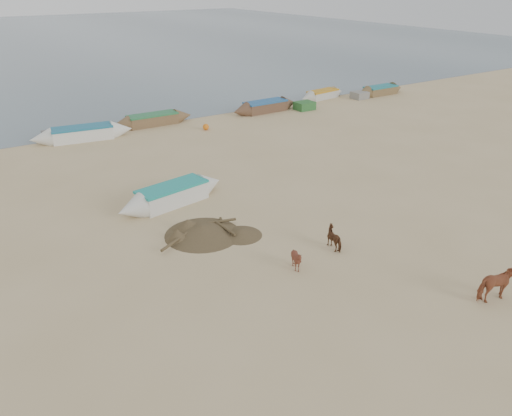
{
  "coord_description": "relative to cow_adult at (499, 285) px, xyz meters",
  "views": [
    {
      "loc": [
        -10.52,
        -12.11,
        10.01
      ],
      "look_at": [
        0.0,
        4.0,
        1.0
      ],
      "focal_mm": 35.0,
      "sensor_mm": 36.0,
      "label": 1
    }
  ],
  "objects": [
    {
      "name": "waterline_canoes",
      "position": [
        -4.66,
        25.74,
        -0.21
      ],
      "size": [
        55.39,
        4.1,
        0.92
      ],
      "color": "brown",
      "rests_on": "ground"
    },
    {
      "name": "cow_adult",
      "position": [
        0.0,
        0.0,
        0.0
      ],
      "size": [
        1.57,
        0.9,
        1.25
      ],
      "primitive_type": "imported",
      "rotation": [
        0.0,
        0.0,
        1.41
      ],
      "color": "brown",
      "rests_on": "ground"
    },
    {
      "name": "near_canoe",
      "position": [
        -5.81,
        13.25,
        -0.15
      ],
      "size": [
        5.95,
        2.3,
        0.95
      ],
      "primitive_type": null,
      "rotation": [
        0.0,
        0.0,
        0.18
      ],
      "color": "silver",
      "rests_on": "ground"
    },
    {
      "name": "ground",
      "position": [
        -3.91,
        4.84,
        -0.62
      ],
      "size": [
        140.0,
        140.0,
        0.0
      ],
      "primitive_type": "plane",
      "color": "tan",
      "rests_on": "ground"
    },
    {
      "name": "calf_right",
      "position": [
        -2.11,
        5.72,
        -0.18
      ],
      "size": [
        1.0,
        1.08,
        0.89
      ],
      "primitive_type": "imported",
      "rotation": [
        0.0,
        0.0,
        1.9
      ],
      "color": "#56311C",
      "rests_on": "ground"
    },
    {
      "name": "calf_front",
      "position": [
        -4.46,
        5.23,
        -0.18
      ],
      "size": [
        1.04,
        1.0,
        0.88
      ],
      "primitive_type": "imported",
      "rotation": [
        0.0,
        0.0,
        -1.1
      ],
      "color": "#5B2A1C",
      "rests_on": "ground"
    },
    {
      "name": "debris_pile",
      "position": [
        -6.09,
        9.65,
        -0.41
      ],
      "size": [
        3.37,
        3.37,
        0.43
      ],
      "primitive_type": "cone",
      "rotation": [
        0.0,
        0.0,
        -0.04
      ],
      "color": "brown",
      "rests_on": "ground"
    },
    {
      "name": "beach_clutter",
      "position": [
        0.66,
        24.63,
        -0.33
      ],
      "size": [
        44.36,
        5.65,
        0.64
      ],
      "color": "#2D6643",
      "rests_on": "ground"
    }
  ]
}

